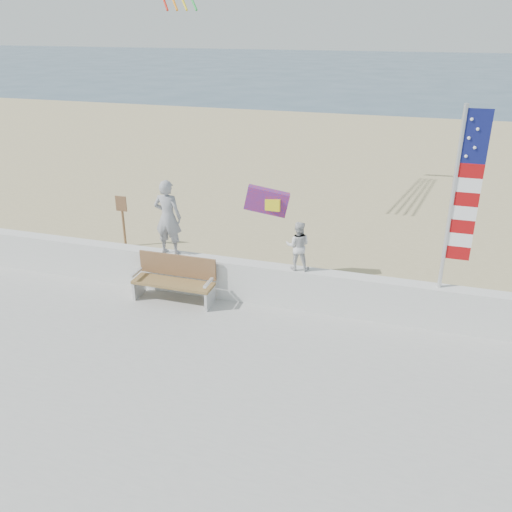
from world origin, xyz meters
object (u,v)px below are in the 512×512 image
at_px(child, 298,246).
at_px(bench, 175,279).
at_px(adult, 168,217).
at_px(flag, 460,194).

xyz_separation_m(child, bench, (-2.63, -0.45, -0.92)).
relative_size(adult, bench, 0.94).
bearing_deg(bench, adult, 122.90).
bearing_deg(flag, child, 179.99).
bearing_deg(bench, child, 9.80).
height_order(adult, bench, adult).
height_order(bench, flag, flag).
distance_m(child, bench, 2.82).
distance_m(bench, flag, 6.08).
bearing_deg(flag, bench, -175.37).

